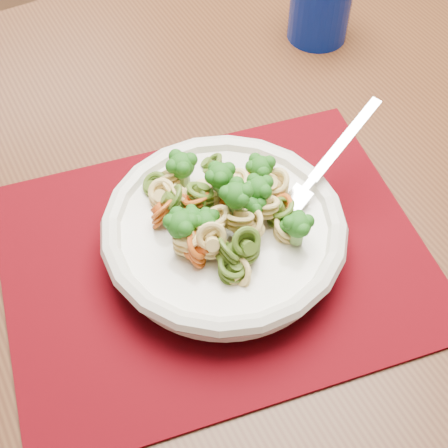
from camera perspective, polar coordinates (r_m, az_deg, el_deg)
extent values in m
cube|color=#493118|center=(1.64, -5.61, 0.12)|extent=(4.00, 4.00, 0.01)
cube|color=#4C2A15|center=(0.71, -3.21, 2.04)|extent=(1.50, 1.13, 0.04)
cube|color=#4C2A15|center=(1.45, 13.09, 11.31)|extent=(0.08, 0.08, 0.73)
cube|color=#57030A|center=(0.63, -0.82, -3.06)|extent=(0.43, 0.34, 0.00)
cylinder|color=silver|center=(0.63, 0.00, -1.92)|extent=(0.10, 0.10, 0.01)
cylinder|color=silver|center=(0.62, 0.00, -0.95)|extent=(0.22, 0.22, 0.03)
torus|color=silver|center=(0.61, 0.00, -0.17)|extent=(0.24, 0.24, 0.02)
cylinder|color=navy|center=(0.88, 8.83, 19.36)|extent=(0.08, 0.08, 0.10)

